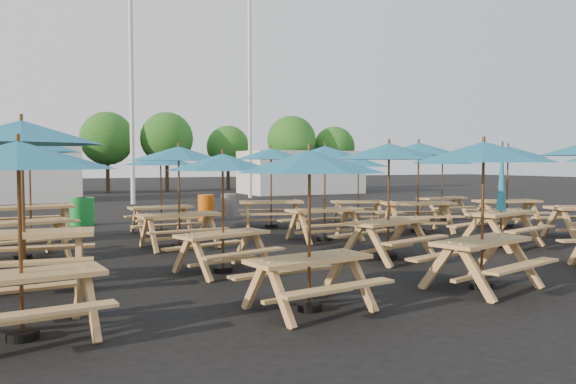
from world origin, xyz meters
name	(u,v)px	position (x,y,z in m)	size (l,w,h in m)	color
ground	(314,239)	(0.00, 0.00, 0.00)	(120.00, 120.00, 0.00)	black
picnic_unit_0	(18,166)	(-6.45, -5.63, 1.86)	(2.24, 2.24, 2.14)	tan
picnic_unit_1	(22,141)	(-6.44, -2.90, 2.21)	(2.65, 2.65, 2.55)	tan
picnic_unit_2	(20,159)	(-6.49, -0.16, 1.97)	(2.67, 2.67, 2.27)	tan
picnic_unit_3	(29,150)	(-6.31, 2.75, 2.19)	(2.63, 2.63, 2.52)	tan
picnic_unit_4	(309,170)	(-3.13, -5.87, 1.80)	(2.23, 2.23, 2.07)	tan
picnic_unit_5	(223,168)	(-3.34, -3.02, 1.80)	(2.42, 2.42, 2.07)	tan
picnic_unit_6	(179,159)	(-3.32, 0.10, 1.98)	(2.31, 2.31, 2.27)	tan
picnic_unit_7	(161,164)	(-3.11, 2.92, 1.86)	(2.15, 2.15, 2.14)	tan
picnic_unit_8	(483,160)	(-0.22, -5.85, 1.93)	(2.57, 2.57, 2.22)	tan
picnic_unit_9	(389,158)	(0.01, -3.12, 1.99)	(2.69, 2.69, 2.29)	tan
picnic_unit_10	(325,158)	(0.15, -0.28, 2.01)	(2.18, 2.18, 2.32)	tan
picnic_unit_11	(271,158)	(0.05, 2.76, 2.03)	(2.75, 2.75, 2.33)	tan
picnic_unit_13	(501,204)	(3.25, -2.85, 0.97)	(2.23, 2.07, 2.36)	tan
picnic_unit_14	(419,154)	(3.25, 0.10, 2.13)	(2.89, 2.89, 2.46)	tan
picnic_unit_15	(358,165)	(3.02, 2.77, 1.80)	(2.41, 2.41, 2.07)	tan
picnic_unit_18	(508,156)	(6.35, -0.06, 2.08)	(2.71, 2.71, 2.39)	tan
picnic_unit_19	(442,163)	(6.28, 2.70, 1.89)	(2.13, 2.13, 2.17)	tan
waste_bin_0	(79,212)	(-4.99, 5.65, 0.42)	(0.52, 0.52, 0.84)	#1A9336
waste_bin_1	(85,211)	(-4.80, 5.72, 0.42)	(0.52, 0.52, 0.84)	#1A9336
waste_bin_2	(206,208)	(-1.09, 5.52, 0.42)	(0.52, 0.52, 0.84)	#D75C0C
waste_bin_3	(228,206)	(-0.25, 5.72, 0.42)	(0.52, 0.52, 0.84)	gray
mast_0	(131,72)	(-2.00, 14.00, 6.00)	(0.20, 0.20, 12.00)	silver
mast_1	(250,86)	(4.50, 16.00, 6.00)	(0.20, 0.20, 12.00)	silver
event_tent_1	(300,172)	(9.00, 19.00, 1.30)	(7.00, 4.00, 2.60)	silver
tree_2	(26,150)	(-6.39, 23.65, 2.62)	(2.59, 2.59, 3.93)	#382314
tree_3	(107,139)	(-1.75, 24.72, 3.41)	(3.36, 3.36, 5.09)	#382314
tree_4	(167,139)	(1.90, 24.26, 3.46)	(3.41, 3.41, 5.17)	#382314
tree_5	(228,147)	(6.22, 24.67, 2.97)	(2.94, 2.94, 4.45)	#382314
tree_6	(292,140)	(10.23, 22.90, 3.43)	(3.38, 3.38, 5.13)	#382314
tree_7	(334,147)	(13.63, 22.92, 2.99)	(2.95, 2.95, 4.48)	#382314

